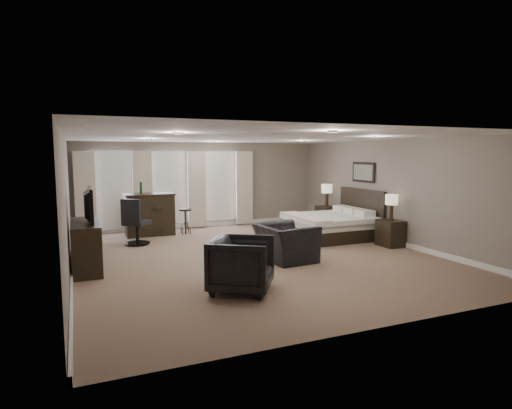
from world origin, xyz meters
name	(u,v)px	position (x,y,z in m)	size (l,w,h in m)	color
room	(255,198)	(0.00, 0.00, 1.30)	(7.60, 8.60, 2.64)	brown
window_bay	(170,189)	(-1.00, 4.11, 1.20)	(5.25, 0.20, 2.30)	silver
bed	(327,214)	(2.58, 1.12, 0.64)	(2.02, 1.93, 1.29)	silver
nightstand_near	(390,233)	(3.47, -0.33, 0.32)	(0.48, 0.59, 0.64)	black
nightstand_far	(326,217)	(3.47, 2.57, 0.33)	(0.49, 0.60, 0.66)	black
lamp_near	(391,207)	(3.47, -0.33, 0.96)	(0.31, 0.31, 0.63)	beige
lamp_far	(327,195)	(3.47, 2.57, 0.99)	(0.33, 0.33, 0.68)	beige
wall_art	(363,172)	(3.70, 1.12, 1.75)	(0.04, 0.96, 0.56)	slate
dresser	(86,246)	(-3.45, 0.27, 0.47)	(0.52, 1.62, 0.94)	black
tv	(85,218)	(-3.45, 0.27, 1.02)	(1.15, 0.67, 0.15)	black
armchair_near	(285,236)	(0.45, -0.60, 0.52)	(1.19, 0.77, 1.04)	black
armchair_far	(242,262)	(-1.14, -2.15, 0.50)	(0.96, 0.90, 0.99)	black
bar_counter	(150,214)	(-1.72, 3.44, 0.59)	(1.35, 0.70, 1.17)	black
bar_stool_left	(157,221)	(-1.56, 3.22, 0.41)	(0.38, 0.38, 0.81)	black
bar_stool_right	(185,221)	(-0.77, 3.22, 0.36)	(0.34, 0.34, 0.72)	black
desk_chair	(137,221)	(-2.22, 2.27, 0.59)	(0.60, 0.60, 1.17)	black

